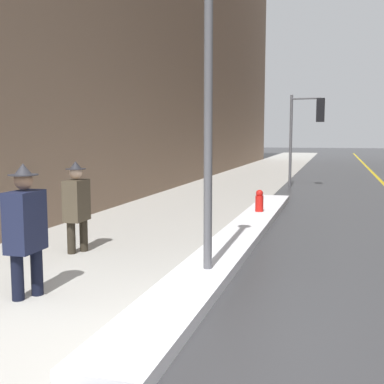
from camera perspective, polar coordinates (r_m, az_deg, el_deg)
The scene contains 8 objects.
ground_plane at distance 4.91m, azimuth -9.33°, elevation -17.80°, with size 160.00×160.00×0.00m, color #38383A.
sidewalk_slab at distance 19.53m, azimuth 4.72°, elevation 0.72°, with size 4.00×80.00×0.01m.
snow_bank_curb at distance 9.60m, azimuth 5.77°, elevation -5.09°, with size 0.80×12.06×0.15m.
lamp_post at distance 6.74m, azimuth 1.96°, elevation 14.90°, with size 0.28×0.28×5.01m.
traffic_light_near at distance 19.31m, azimuth 13.73°, elevation 8.20°, with size 1.31×0.32×3.61m.
pedestrian_nearside at distance 6.29m, azimuth -19.15°, elevation -3.79°, with size 0.36×0.53×1.70m.
pedestrian_in_glasses at distance 8.51m, azimuth -13.51°, elevation -1.31°, with size 0.34×0.50×1.60m.
fire_hydrant at distance 12.07m, azimuth 7.98°, elevation -1.41°, with size 0.20×0.20×0.70m.
Camera 1 is at (1.99, -4.01, 2.03)m, focal length 45.00 mm.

